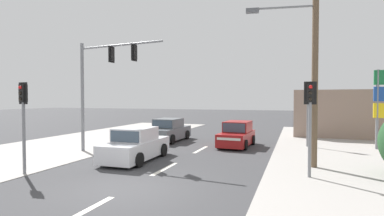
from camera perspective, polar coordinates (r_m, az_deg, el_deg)
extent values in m
plane|color=#3A3A3D|center=(10.22, -12.43, -14.91)|extent=(140.00, 140.00, 0.00)
cube|color=silver|center=(8.66, -19.74, -18.05)|extent=(0.20, 2.40, 0.01)
cube|color=silver|center=(12.78, -5.23, -11.46)|extent=(0.20, 2.40, 0.01)
cube|color=silver|center=(17.37, 1.66, -7.92)|extent=(0.20, 2.40, 0.01)
cube|color=#A39E99|center=(18.62, -28.62, -7.46)|extent=(8.00, 40.00, 0.02)
cylinder|color=brown|center=(13.78, 22.40, 9.20)|extent=(0.26, 0.26, 9.48)
cylinder|color=slate|center=(14.01, 17.03, 17.85)|extent=(2.59, 0.47, 0.09)
cube|color=#595B60|center=(13.92, 11.43, 17.70)|extent=(0.59, 0.36, 0.18)
cylinder|color=slate|center=(17.75, -20.14, 1.89)|extent=(0.18, 0.18, 6.00)
cylinder|color=slate|center=(16.23, -13.68, 11.56)|extent=(5.18, 0.69, 0.11)
cube|color=black|center=(16.49, -15.09, 9.81)|extent=(0.23, 0.28, 0.68)
cube|color=black|center=(16.49, -15.09, 9.81)|extent=(0.09, 0.44, 0.84)
sphere|color=red|center=(16.60, -15.42, 10.52)|extent=(0.13, 0.13, 0.13)
sphere|color=black|center=(16.56, -15.41, 9.77)|extent=(0.13, 0.13, 0.13)
sphere|color=black|center=(16.54, -15.41, 9.01)|extent=(0.13, 0.13, 0.13)
cube|color=black|center=(15.59, -10.96, 10.31)|extent=(0.23, 0.28, 0.68)
cube|color=black|center=(15.59, -10.96, 10.31)|extent=(0.09, 0.44, 0.84)
sphere|color=red|center=(15.69, -11.33, 11.06)|extent=(0.13, 0.13, 0.13)
sphere|color=black|center=(15.66, -11.32, 10.26)|extent=(0.13, 0.13, 0.13)
sphere|color=black|center=(15.63, -11.32, 9.47)|extent=(0.13, 0.13, 0.13)
cylinder|color=slate|center=(11.92, 21.51, -5.71)|extent=(0.12, 0.12, 2.80)
cube|color=black|center=(11.82, 21.60, 2.68)|extent=(0.27, 0.21, 0.68)
cube|color=black|center=(11.82, 21.60, 2.68)|extent=(0.44, 0.06, 0.84)
sphere|color=red|center=(11.71, 21.66, 3.76)|extent=(0.13, 0.13, 0.13)
sphere|color=black|center=(11.70, 21.65, 2.69)|extent=(0.13, 0.13, 0.13)
sphere|color=black|center=(11.70, 21.64, 1.61)|extent=(0.13, 0.13, 0.13)
cylinder|color=slate|center=(13.31, -29.37, -5.05)|extent=(0.12, 0.12, 2.80)
cube|color=black|center=(13.23, -29.48, 2.46)|extent=(0.28, 0.22, 0.68)
cube|color=black|center=(13.23, -29.48, 2.46)|extent=(0.44, 0.08, 0.84)
sphere|color=red|center=(13.16, -29.92, 3.42)|extent=(0.13, 0.13, 0.13)
sphere|color=black|center=(13.16, -29.90, 2.46)|extent=(0.13, 0.13, 0.13)
sphere|color=black|center=(13.15, -29.89, 1.50)|extent=(0.13, 0.13, 0.13)
cylinder|color=slate|center=(19.50, 21.15, -2.84)|extent=(0.12, 0.12, 2.80)
cube|color=black|center=(19.45, 21.20, 2.27)|extent=(0.28, 0.23, 0.68)
cube|color=black|center=(19.45, 21.20, 2.27)|extent=(0.44, 0.10, 0.84)
sphere|color=black|center=(19.33, 21.27, 2.93)|extent=(0.13, 0.13, 0.13)
sphere|color=black|center=(19.33, 21.26, 2.28)|extent=(0.13, 0.13, 0.13)
sphere|color=green|center=(19.33, 21.26, 1.63)|extent=(0.13, 0.13, 0.13)
cylinder|color=slate|center=(20.22, 31.81, -0.28)|extent=(0.16, 0.16, 4.60)
cube|color=gray|center=(25.05, 32.65, -1.09)|extent=(12.00, 1.00, 3.60)
cube|color=maroon|center=(18.63, 8.47, -5.71)|extent=(1.80, 3.68, 0.76)
cube|color=maroon|center=(18.84, 8.70, -3.49)|extent=(1.58, 1.98, 0.64)
cube|color=#384756|center=(17.91, 7.96, -3.76)|extent=(1.36, 0.14, 0.54)
cube|color=#384756|center=(19.78, 9.37, -3.24)|extent=(1.33, 0.14, 0.51)
cube|color=white|center=(16.86, 6.98, -5.90)|extent=(1.36, 0.12, 0.14)
cylinder|color=black|center=(17.40, 10.15, -6.94)|extent=(0.21, 0.61, 0.60)
cylinder|color=black|center=(17.81, 5.08, -6.72)|extent=(0.21, 0.61, 0.60)
cylinder|color=black|center=(19.57, 11.55, -5.98)|extent=(0.21, 0.61, 0.60)
cylinder|color=black|center=(19.93, 7.00, -5.82)|extent=(0.21, 0.61, 0.60)
cube|color=silver|center=(14.63, -10.63, -7.66)|extent=(1.78, 4.23, 0.80)
cube|color=silver|center=(14.48, -10.74, -4.91)|extent=(1.60, 1.93, 0.62)
cube|color=#384756|center=(15.34, -8.99, -4.53)|extent=(1.44, 0.09, 0.53)
cube|color=#384756|center=(13.65, -12.71, -5.33)|extent=(1.40, 0.09, 0.50)
cube|color=white|center=(16.47, -7.08, -5.95)|extent=(1.45, 0.07, 0.14)
cylinder|color=black|center=(16.19, -11.06, -7.53)|extent=(0.20, 0.64, 0.64)
cylinder|color=black|center=(15.45, -5.49, -7.96)|extent=(0.20, 0.64, 0.64)
cylinder|color=black|center=(14.01, -16.31, -9.03)|extent=(0.20, 0.64, 0.64)
cylinder|color=black|center=(13.14, -10.09, -9.70)|extent=(0.20, 0.64, 0.64)
cube|color=slate|center=(20.86, -4.46, -4.81)|extent=(1.80, 4.24, 0.80)
cube|color=slate|center=(20.74, -4.52, -2.88)|extent=(1.61, 1.94, 0.62)
cube|color=#384756|center=(21.62, -3.43, -2.69)|extent=(1.44, 0.10, 0.53)
cube|color=#384756|center=(19.87, -5.71, -3.08)|extent=(1.41, 0.09, 0.50)
cube|color=white|center=(22.77, -2.20, -3.80)|extent=(1.45, 0.08, 0.14)
cylinder|color=black|center=(22.41, -5.02, -4.92)|extent=(0.21, 0.64, 0.64)
cylinder|color=black|center=(21.74, -0.96, -5.12)|extent=(0.21, 0.64, 0.64)
cylinder|color=black|center=(20.11, -8.24, -5.70)|extent=(0.21, 0.64, 0.64)
cylinder|color=black|center=(19.36, -3.80, -5.98)|extent=(0.21, 0.64, 0.64)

